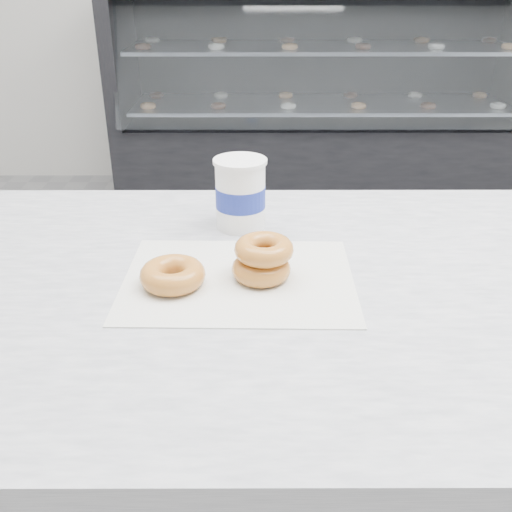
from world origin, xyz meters
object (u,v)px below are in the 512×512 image
at_px(counter, 467,491).
at_px(display_case, 319,118).
at_px(donut_single, 173,275).
at_px(donut_stack, 263,259).
at_px(coffee_cup, 240,193).

bearing_deg(counter, display_case, 90.00).
height_order(counter, donut_single, donut_single).
xyz_separation_m(display_case, donut_stack, (-0.38, -2.72, 0.44)).
bearing_deg(donut_stack, display_case, 82.02).
distance_m(display_case, donut_single, 2.82).
bearing_deg(donut_single, coffee_cup, 66.31).
distance_m(counter, coffee_cup, 0.69).
height_order(counter, donut_stack, donut_stack).
distance_m(donut_single, donut_stack, 0.13).
height_order(display_case, coffee_cup, display_case).
bearing_deg(donut_stack, counter, -0.69).
bearing_deg(display_case, counter, -90.00).
xyz_separation_m(counter, display_case, (0.00, 2.72, 0.04)).
height_order(donut_single, coffee_cup, coffee_cup).
height_order(display_case, donut_stack, display_case).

